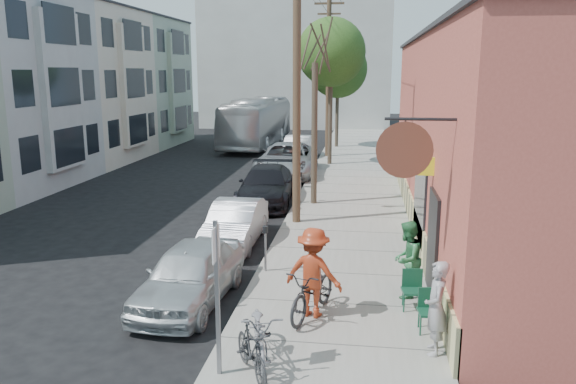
# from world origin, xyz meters

# --- Properties ---
(ground) EXTENTS (120.00, 120.00, 0.00)m
(ground) POSITION_xyz_m (0.00, 0.00, 0.00)
(ground) COLOR black
(sidewalk) EXTENTS (4.50, 58.00, 0.15)m
(sidewalk) POSITION_xyz_m (4.25, 11.00, 0.07)
(sidewalk) COLOR gray
(sidewalk) RESTS_ON ground
(cafe_building) EXTENTS (6.60, 20.20, 6.61)m
(cafe_building) POSITION_xyz_m (8.99, 4.99, 3.30)
(cafe_building) COLOR #AF4D41
(cafe_building) RESTS_ON ground
(apartment_row) EXTENTS (6.30, 32.00, 9.00)m
(apartment_row) POSITION_xyz_m (-11.85, 14.00, 4.50)
(apartment_row) COLOR #9BAA90
(apartment_row) RESTS_ON ground
(end_cap_building) EXTENTS (18.00, 8.00, 12.00)m
(end_cap_building) POSITION_xyz_m (-2.00, 42.00, 6.00)
(end_cap_building) COLOR #B1B2AC
(end_cap_building) RESTS_ON ground
(sign_post) EXTENTS (0.07, 0.45, 2.80)m
(sign_post) POSITION_xyz_m (2.35, -5.36, 1.83)
(sign_post) COLOR slate
(sign_post) RESTS_ON sidewalk
(parking_meter_near) EXTENTS (0.14, 0.14, 1.24)m
(parking_meter_near) POSITION_xyz_m (2.25, -0.11, 0.98)
(parking_meter_near) COLOR slate
(parking_meter_near) RESTS_ON sidewalk
(parking_meter_far) EXTENTS (0.14, 0.14, 1.24)m
(parking_meter_far) POSITION_xyz_m (2.25, 8.02, 0.98)
(parking_meter_far) COLOR slate
(parking_meter_far) RESTS_ON sidewalk
(utility_pole_near) EXTENTS (3.57, 0.28, 10.00)m
(utility_pole_near) POSITION_xyz_m (2.39, 5.01, 5.41)
(utility_pole_near) COLOR #503A28
(utility_pole_near) RESTS_ON sidewalk
(utility_pole_far) EXTENTS (1.80, 0.28, 10.00)m
(utility_pole_far) POSITION_xyz_m (2.45, 21.00, 5.34)
(utility_pole_far) COLOR #503A28
(utility_pole_far) RESTS_ON sidewalk
(tree_bare) EXTENTS (0.24, 0.24, 5.56)m
(tree_bare) POSITION_xyz_m (2.80, 7.95, 2.93)
(tree_bare) COLOR #44392C
(tree_bare) RESTS_ON sidewalk
(tree_leafy_mid) EXTENTS (3.81, 3.81, 8.18)m
(tree_leafy_mid) POSITION_xyz_m (2.80, 17.92, 6.40)
(tree_leafy_mid) COLOR #44392C
(tree_leafy_mid) RESTS_ON sidewalk
(tree_leafy_far) EXTENTS (4.06, 4.06, 7.44)m
(tree_leafy_far) POSITION_xyz_m (2.80, 25.61, 5.55)
(tree_leafy_far) COLOR #44392C
(tree_leafy_far) RESTS_ON sidewalk
(patio_chair_a) EXTENTS (0.55, 0.55, 0.88)m
(patio_chair_a) POSITION_xyz_m (6.20, -3.20, 0.59)
(patio_chair_a) COLOR #12402C
(patio_chair_a) RESTS_ON sidewalk
(patio_chair_b) EXTENTS (0.55, 0.55, 0.88)m
(patio_chair_b) POSITION_xyz_m (5.94, -2.10, 0.59)
(patio_chair_b) COLOR #12402C
(patio_chair_b) RESTS_ON sidewalk
(patron_grey) EXTENTS (0.47, 0.69, 1.82)m
(patron_grey) POSITION_xyz_m (6.20, -4.07, 1.06)
(patron_grey) COLOR gray
(patron_grey) RESTS_ON sidewalk
(patron_green) EXTENTS (1.00, 1.10, 1.84)m
(patron_green) POSITION_xyz_m (5.85, -1.34, 1.07)
(patron_green) COLOR #34824C
(patron_green) RESTS_ON sidewalk
(cyclist) EXTENTS (1.44, 1.07, 1.98)m
(cyclist) POSITION_xyz_m (3.77, -2.72, 1.14)
(cyclist) COLOR #993016
(cyclist) RESTS_ON sidewalk
(cyclist_bike) EXTENTS (1.37, 2.24, 1.11)m
(cyclist_bike) POSITION_xyz_m (3.77, -2.72, 0.70)
(cyclist_bike) COLOR black
(cyclist_bike) RESTS_ON sidewalk
(parked_bike_a) EXTENTS (1.15, 1.57, 0.94)m
(parked_bike_a) POSITION_xyz_m (2.93, -5.35, 0.62)
(parked_bike_a) COLOR black
(parked_bike_a) RESTS_ON sidewalk
(parked_bike_b) EXTENTS (1.22, 2.18, 1.09)m
(parked_bike_b) POSITION_xyz_m (2.99, -4.83, 0.69)
(parked_bike_b) COLOR slate
(parked_bike_b) RESTS_ON sidewalk
(car_0) EXTENTS (1.99, 4.34, 1.44)m
(car_0) POSITION_xyz_m (0.80, -2.11, 0.72)
(car_0) COLOR silver
(car_0) RESTS_ON ground
(car_1) EXTENTS (1.46, 4.14, 1.36)m
(car_1) POSITION_xyz_m (0.80, 2.57, 0.68)
(car_1) COLOR #BBBBC3
(car_1) RESTS_ON ground
(car_2) EXTENTS (2.40, 5.33, 1.52)m
(car_2) POSITION_xyz_m (0.80, 8.27, 0.76)
(car_2) COLOR black
(car_2) RESTS_ON ground
(car_3) EXTENTS (2.93, 6.23, 1.72)m
(car_3) POSITION_xyz_m (0.80, 14.48, 0.86)
(car_3) COLOR #9EA1A5
(car_3) RESTS_ON ground
(car_4) EXTENTS (1.66, 4.45, 1.45)m
(car_4) POSITION_xyz_m (0.65, 20.28, 0.73)
(car_4) COLOR #B4B7BD
(car_4) RESTS_ON ground
(bus) EXTENTS (3.23, 12.44, 3.44)m
(bus) POSITION_xyz_m (-3.08, 26.47, 1.72)
(bus) COLOR silver
(bus) RESTS_ON ground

